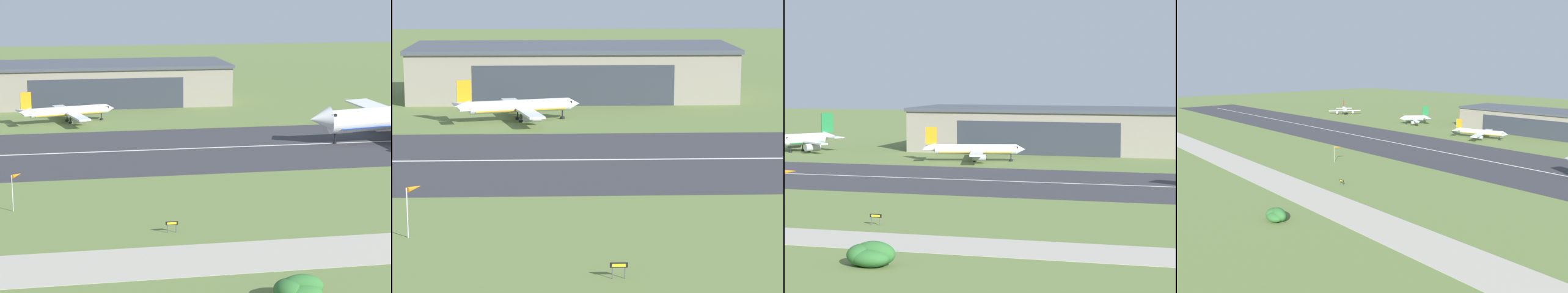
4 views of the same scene
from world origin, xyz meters
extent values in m
cube|color=#333338|center=(0.00, 98.45, 0.03)|extent=(436.91, 43.64, 0.06)
cube|color=silver|center=(0.00, 98.45, 0.07)|extent=(393.22, 0.70, 0.01)
cube|color=gray|center=(23.72, 165.86, 5.23)|extent=(68.88, 26.88, 10.46)
cube|color=#424751|center=(23.72, 165.86, 10.91)|extent=(69.88, 27.88, 0.90)
cube|color=#2D333D|center=(23.72, 152.37, 4.18)|extent=(41.33, 0.12, 8.37)
cylinder|color=silver|center=(13.35, 134.12, 2.80)|extent=(18.71, 7.08, 2.35)
cone|color=silver|center=(23.43, 136.80, 2.80)|extent=(2.65, 2.82, 2.35)
cone|color=silver|center=(2.93, 131.35, 3.23)|extent=(3.27, 2.77, 2.12)
cube|color=black|center=(22.30, 136.50, 3.27)|extent=(1.58, 2.21, 0.44)
cube|color=orange|center=(13.35, 134.12, 2.16)|extent=(16.87, 6.49, 0.20)
cube|color=silver|center=(15.42, 127.78, 2.39)|extent=(5.56, 11.34, 0.40)
cylinder|color=#A8A8B2|center=(15.75, 128.77, 1.41)|extent=(3.33, 2.19, 1.46)
cube|color=silver|center=(12.00, 140.66, 2.39)|extent=(5.56, 11.34, 0.40)
cylinder|color=#A8A8B2|center=(12.78, 139.95, 1.41)|extent=(3.33, 2.19, 1.46)
cube|color=orange|center=(3.34, 131.46, 5.98)|extent=(2.54, 0.93, 4.00)
cube|color=silver|center=(3.72, 128.49, 3.16)|extent=(3.09, 4.05, 0.24)
cube|color=silver|center=(2.19, 134.24, 3.16)|extent=(3.09, 4.05, 0.24)
cylinder|color=black|center=(21.25, 136.22, 0.81)|extent=(0.24, 0.24, 1.63)
cylinder|color=black|center=(21.25, 136.22, 0.22)|extent=(0.84, 0.84, 0.44)
cylinder|color=black|center=(13.59, 132.72, 0.81)|extent=(0.24, 0.24, 1.63)
cylinder|color=black|center=(13.59, 132.72, 0.22)|extent=(0.84, 0.84, 0.44)
cylinder|color=black|center=(12.87, 135.45, 0.81)|extent=(0.24, 0.24, 1.63)
cylinder|color=black|center=(12.87, 135.45, 0.22)|extent=(0.84, 0.84, 0.44)
cylinder|color=silver|center=(-36.20, 145.53, 3.28)|extent=(8.69, 10.14, 3.00)
cone|color=silver|center=(-31.96, 151.13, 3.82)|extent=(4.32, 4.50, 2.70)
cube|color=black|center=(-39.26, 141.48, 3.88)|extent=(2.70, 2.42, 0.44)
cube|color=#1E7238|center=(-36.20, 145.53, 2.45)|extent=(7.94, 9.21, 0.20)
cube|color=silver|center=(-41.48, 149.26, 2.75)|extent=(9.13, 7.59, 0.40)
cylinder|color=#A8A8B2|center=(-41.09, 148.46, 1.57)|extent=(3.84, 4.23, 1.86)
cube|color=silver|center=(-31.17, 141.47, 2.75)|extent=(9.13, 7.59, 0.40)
cylinder|color=#A8A8B2|center=(-32.04, 141.63, 1.57)|extent=(3.84, 4.23, 1.86)
cube|color=#1E7238|center=(-32.29, 150.70, 7.33)|extent=(2.19, 2.77, 5.10)
cube|color=silver|center=(-35.07, 153.31, 3.73)|extent=(5.38, 5.05, 0.24)
cube|color=silver|center=(-29.02, 148.73, 3.73)|extent=(5.38, 5.05, 0.24)
cylinder|color=black|center=(-38.62, 142.33, 0.89)|extent=(0.24, 0.24, 1.78)
cylinder|color=black|center=(-38.62, 142.33, 0.22)|extent=(0.84, 0.84, 0.44)
cylinder|color=black|center=(-37.46, 146.85, 0.89)|extent=(0.24, 0.24, 1.78)
cylinder|color=black|center=(-37.46, 146.85, 0.22)|extent=(0.84, 0.84, 0.44)
cylinder|color=black|center=(-34.59, 144.68, 0.89)|extent=(0.24, 0.24, 1.78)
cylinder|color=black|center=(-34.59, 144.68, 0.22)|extent=(0.84, 0.84, 0.44)
ellipsoid|color=#2D662D|center=(35.35, 20.35, 1.01)|extent=(4.45, 3.00, 2.03)
ellipsoid|color=#2D662D|center=(34.17, 20.89, 1.19)|extent=(3.28, 3.48, 2.37)
ellipsoid|color=#2D662D|center=(35.57, 21.11, 1.37)|extent=(4.76, 2.43, 2.74)
cone|color=orange|center=(4.75, 60.45, 5.18)|extent=(1.67, 2.11, 0.60)
cylinder|color=#4C4C51|center=(24.90, 45.52, 0.53)|extent=(0.10, 0.10, 1.07)
cylinder|color=#4C4C51|center=(26.07, 45.52, 0.53)|extent=(0.10, 0.10, 1.07)
cube|color=black|center=(25.48, 45.52, 1.31)|extent=(1.67, 0.12, 0.48)
cube|color=yellow|center=(25.48, 45.45, 1.31)|extent=(1.27, 0.02, 0.29)
camera|label=1|loc=(11.53, -50.61, 31.97)|focal=70.00mm
camera|label=2|loc=(19.60, -35.44, 28.31)|focal=85.00mm
camera|label=3|loc=(74.17, -70.25, 21.19)|focal=85.00mm
camera|label=4|loc=(102.52, -14.90, 30.83)|focal=35.00mm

